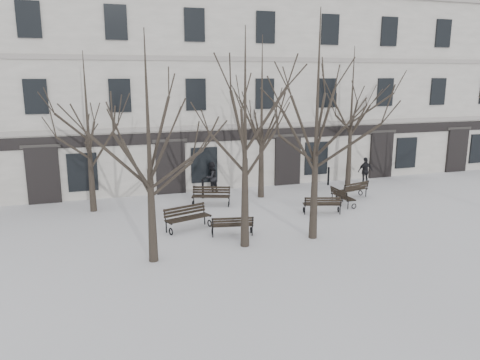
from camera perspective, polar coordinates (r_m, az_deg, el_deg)
name	(u,v)px	position (r m, az deg, el deg)	size (l,w,h in m)	color
ground	(287,231)	(19.92, 5.79, -6.19)	(100.00, 100.00, 0.00)	silver
building	(208,90)	(31.15, -3.87, 10.95)	(40.40, 10.20, 11.40)	beige
tree_0	(148,121)	(15.86, -11.17, 7.08)	(5.52, 5.52, 7.89)	black
tree_1	(245,113)	(17.04, 0.63, 8.16)	(5.68, 5.68, 8.12)	black
tree_2	(318,99)	(18.17, 9.44, 9.70)	(6.19, 6.19, 8.84)	black
tree_4	(87,113)	(22.94, -18.17, 7.73)	(5.26, 5.26, 7.51)	black
tree_5	(262,98)	(24.48, 2.68, 9.92)	(5.89, 5.89, 8.41)	black
tree_6	(352,100)	(28.09, 13.49, 9.48)	(5.64, 5.64, 8.05)	black
bench_0	(187,217)	(20.00, -6.44, -4.50)	(2.09, 1.29, 1.00)	black
bench_1	(232,225)	(19.11, -0.95, -5.48)	(1.78, 0.93, 0.86)	black
bench_2	(322,204)	(22.40, 9.99, -2.90)	(1.85, 1.12, 0.89)	black
bench_3	(211,195)	(23.53, -3.54, -1.89)	(1.99, 1.30, 0.95)	black
bench_4	(353,189)	(25.49, 13.63, -1.12)	(1.95, 1.14, 0.93)	black
bench_5	(342,196)	(24.13, 12.33, -1.94)	(0.63, 1.69, 0.84)	black
bollard_a	(203,188)	(24.92, -4.56, -0.96)	(0.14, 0.14, 1.06)	black
bollard_b	(328,175)	(28.33, 10.74, 0.55)	(0.14, 0.14, 1.11)	black
pedestrian_b	(211,192)	(26.30, -3.50, -1.50)	(0.83, 0.65, 1.71)	black
pedestrian_c	(364,185)	(29.09, 14.94, -0.54)	(0.97, 0.40, 1.66)	black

